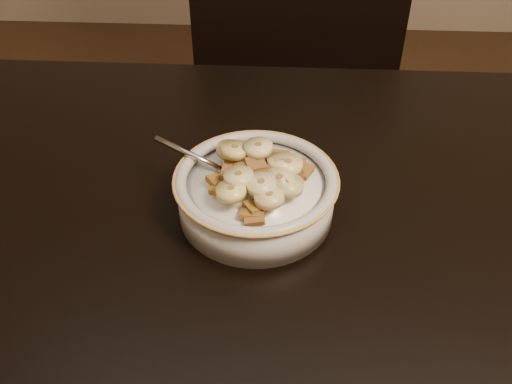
{
  "coord_description": "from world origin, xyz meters",
  "views": [
    {
      "loc": [
        -0.15,
        -0.37,
        1.19
      ],
      "look_at": [
        -0.18,
        0.11,
        0.78
      ],
      "focal_mm": 40.0,
      "sensor_mm": 36.0,
      "label": 1
    }
  ],
  "objects_px": {
    "table": "(427,306)",
    "spoon": "(233,174)",
    "cereal_bowl": "(256,198)",
    "chair": "(297,131)"
  },
  "relations": [
    {
      "from": "chair",
      "to": "spoon",
      "type": "height_order",
      "value": "chair"
    },
    {
      "from": "table",
      "to": "cereal_bowl",
      "type": "relative_size",
      "value": 8.12
    },
    {
      "from": "cereal_bowl",
      "to": "spoon",
      "type": "distance_m",
      "value": 0.04
    },
    {
      "from": "chair",
      "to": "cereal_bowl",
      "type": "height_order",
      "value": "chair"
    },
    {
      "from": "cereal_bowl",
      "to": "table",
      "type": "bearing_deg",
      "value": -31.34
    },
    {
      "from": "chair",
      "to": "table",
      "type": "bearing_deg",
      "value": -87.72
    },
    {
      "from": "table",
      "to": "chair",
      "type": "distance_m",
      "value": 0.64
    },
    {
      "from": "cereal_bowl",
      "to": "spoon",
      "type": "bearing_deg",
      "value": 158.19
    },
    {
      "from": "table",
      "to": "cereal_bowl",
      "type": "height_order",
      "value": "cereal_bowl"
    },
    {
      "from": "table",
      "to": "spoon",
      "type": "xyz_separation_m",
      "value": [
        -0.2,
        0.12,
        0.07
      ]
    }
  ]
}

